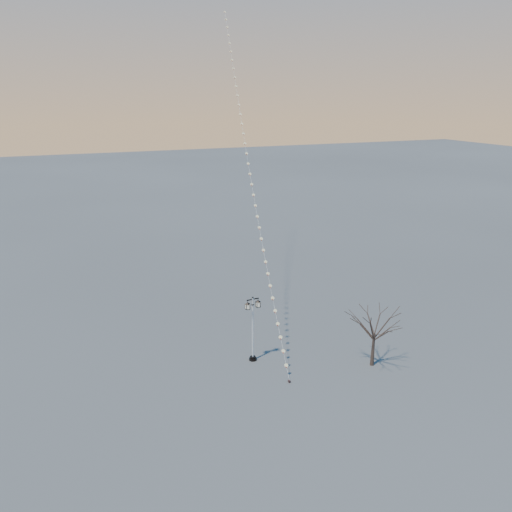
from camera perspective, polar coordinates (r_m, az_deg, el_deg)
ground at (r=35.61m, az=3.91°, el=-13.25°), size 300.00×300.00×0.00m
street_lamp at (r=35.96m, az=-0.37°, el=-7.91°), size 1.25×0.55×4.95m
bare_tree at (r=36.09m, az=13.35°, el=-7.53°), size 2.77×2.77×4.60m
kite_train at (r=45.76m, az=-0.80°, el=11.95°), size 7.69×32.54×27.63m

